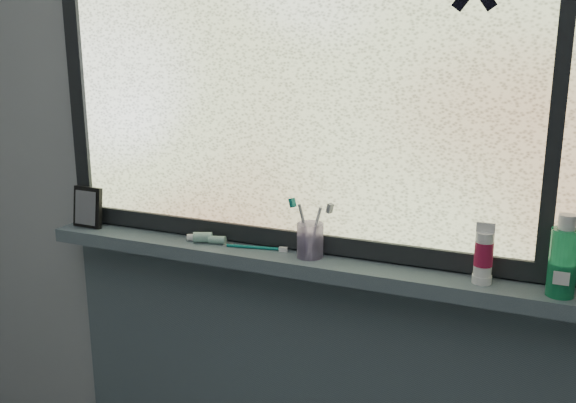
% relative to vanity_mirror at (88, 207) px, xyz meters
% --- Properties ---
extents(wall_back, '(3.00, 0.01, 2.50)m').
position_rel_vanity_mirror_xyz_m(wall_back, '(0.73, 0.08, 0.17)').
color(wall_back, '#9EA3A8').
rests_on(wall_back, ground).
extents(windowsill, '(1.62, 0.14, 0.04)m').
position_rel_vanity_mirror_xyz_m(windowsill, '(0.73, 0.01, -0.08)').
color(windowsill, '#4B5B64').
rests_on(windowsill, wall_back).
extents(window_pane, '(1.50, 0.01, 1.00)m').
position_rel_vanity_mirror_xyz_m(window_pane, '(0.73, 0.06, 0.45)').
color(window_pane, silver).
rests_on(window_pane, wall_back).
extents(frame_bottom, '(1.60, 0.03, 0.05)m').
position_rel_vanity_mirror_xyz_m(frame_bottom, '(0.73, 0.05, -0.03)').
color(frame_bottom, black).
rests_on(frame_bottom, windowsill).
extents(frame_left, '(0.05, 0.03, 1.10)m').
position_rel_vanity_mirror_xyz_m(frame_left, '(-0.05, 0.05, 0.45)').
color(frame_left, black).
rests_on(frame_left, wall_back).
extents(frame_mullion, '(0.03, 0.03, 1.00)m').
position_rel_vanity_mirror_xyz_m(frame_mullion, '(1.33, 0.05, 0.45)').
color(frame_mullion, black).
rests_on(frame_mullion, wall_back).
extents(vanity_mirror, '(0.10, 0.05, 0.13)m').
position_rel_vanity_mirror_xyz_m(vanity_mirror, '(0.00, 0.00, 0.00)').
color(vanity_mirror, black).
rests_on(vanity_mirror, windowsill).
extents(toothpaste_tube, '(0.17, 0.10, 0.03)m').
position_rel_vanity_mirror_xyz_m(toothpaste_tube, '(0.43, 0.00, -0.05)').
color(toothpaste_tube, silver).
rests_on(toothpaste_tube, windowsill).
extents(toothbrush_cup, '(0.09, 0.09, 0.09)m').
position_rel_vanity_mirror_xyz_m(toothbrush_cup, '(0.75, 0.01, -0.02)').
color(toothbrush_cup, '#C5ACE4').
rests_on(toothbrush_cup, windowsill).
extents(toothbrush_lying, '(0.19, 0.05, 0.01)m').
position_rel_vanity_mirror_xyz_m(toothbrush_lying, '(0.57, 0.01, -0.06)').
color(toothbrush_lying, '#0C726A').
rests_on(toothbrush_lying, windowsill).
extents(mouthwash_bottle, '(0.08, 0.08, 0.16)m').
position_rel_vanity_mirror_xyz_m(mouthwash_bottle, '(1.37, -0.01, 0.03)').
color(mouthwash_bottle, '#20A668').
rests_on(mouthwash_bottle, windowsill).
extents(cream_tube, '(0.05, 0.05, 0.11)m').
position_rel_vanity_mirror_xyz_m(cream_tube, '(1.20, -0.00, 0.02)').
color(cream_tube, silver).
rests_on(cream_tube, windowsill).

